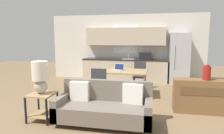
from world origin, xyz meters
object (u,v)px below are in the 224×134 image
at_px(vase, 207,73).
at_px(dining_chair_far_right, 140,74).
at_px(dining_table, 122,73).
at_px(dining_chair_near_left, 100,84).
at_px(table_lamp, 40,76).
at_px(couch, 105,107).
at_px(laptop, 118,69).
at_px(credenza, 202,96).
at_px(refrigerator, 179,59).
at_px(side_table, 42,102).

distance_m(vase, dining_chair_far_right, 2.54).
height_order(dining_table, dining_chair_near_left, dining_chair_near_left).
bearing_deg(table_lamp, vase, 18.56).
bearing_deg(dining_table, couch, -90.99).
relative_size(dining_chair_near_left, dining_chair_far_right, 1.00).
relative_size(couch, laptop, 4.94).
bearing_deg(credenza, vase, -42.74).
bearing_deg(vase, table_lamp, -161.44).
distance_m(credenza, vase, 0.55).
bearing_deg(couch, dining_chair_far_right, 80.08).
bearing_deg(dining_chair_far_right, dining_table, -119.78).
height_order(refrigerator, dining_chair_near_left, refrigerator).
distance_m(side_table, laptop, 2.61).
height_order(couch, vase, vase).
height_order(table_lamp, credenza, table_lamp).
xyz_separation_m(dining_table, vase, (2.08, -1.11, 0.24)).
bearing_deg(dining_chair_near_left, side_table, 54.54).
distance_m(refrigerator, vase, 3.15).
xyz_separation_m(side_table, dining_chair_far_right, (1.81, 3.03, 0.14)).
bearing_deg(refrigerator, dining_table, -132.47).
xyz_separation_m(dining_table, side_table, (-1.34, -2.22, -0.31)).
distance_m(vase, laptop, 2.50).
height_order(side_table, table_lamp, table_lamp).
relative_size(dining_table, vase, 4.23).
distance_m(credenza, laptop, 2.47).
height_order(dining_table, table_lamp, table_lamp).
xyz_separation_m(table_lamp, laptop, (1.20, 2.31, -0.14)).
bearing_deg(refrigerator, table_lamp, -126.66).
bearing_deg(dining_chair_near_left, laptop, -112.74).
distance_m(table_lamp, dining_chair_near_left, 1.69).
bearing_deg(laptop, dining_table, -4.23).
xyz_separation_m(refrigerator, vase, (0.22, -3.14, -0.02)).
xyz_separation_m(side_table, vase, (3.42, 1.11, 0.55)).
xyz_separation_m(dining_table, dining_chair_near_left, (-0.46, -0.86, -0.17)).
relative_size(vase, dining_chair_near_left, 0.37).
xyz_separation_m(table_lamp, dining_chair_near_left, (0.87, 1.39, -0.42)).
bearing_deg(refrigerator, vase, -85.99).
xyz_separation_m(vase, laptop, (-2.21, 1.16, -0.13)).
bearing_deg(dining_chair_far_right, vase, -49.41).
relative_size(refrigerator, dining_chair_near_left, 2.03).
xyz_separation_m(refrigerator, laptop, (-1.99, -1.98, -0.15)).
xyz_separation_m(vase, dining_chair_far_right, (-1.61, 1.91, -0.41)).
xyz_separation_m(table_lamp, dining_chair_far_right, (1.80, 3.06, -0.42)).
xyz_separation_m(credenza, dining_chair_near_left, (-2.50, 0.20, 0.14)).
xyz_separation_m(dining_chair_far_right, laptop, (-0.60, -0.75, 0.28)).
relative_size(side_table, laptop, 1.50).
distance_m(couch, credenza, 2.31).
bearing_deg(vase, dining_table, 151.96).
height_order(refrigerator, vase, refrigerator).
height_order(refrigerator, dining_chair_far_right, refrigerator).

